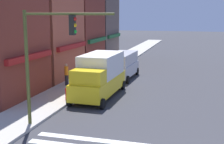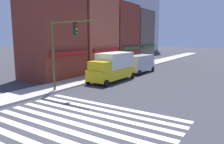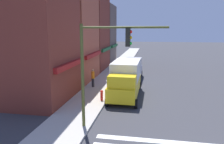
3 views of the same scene
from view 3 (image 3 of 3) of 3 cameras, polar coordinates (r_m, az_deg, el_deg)
name	(u,v)px [view 3 (image 3 of 3)]	position (r m, az deg, el deg)	size (l,w,h in m)	color
storefront_row	(79,33)	(27.79, -8.62, 10.07)	(27.73, 5.30, 11.67)	maroon
traffic_signal	(101,59)	(11.96, -2.81, 3.41)	(0.32, 4.72, 6.04)	#474C1E
box_truck_yellow	(126,79)	(18.79, 3.57, -1.73)	(6.24, 2.42, 3.04)	yellow
van_silver	(132,69)	(25.44, 5.29, 0.91)	(5.05, 2.22, 2.34)	#B7B7BC
pedestrian_grey_coat	(120,64)	(29.68, 2.14, 1.98)	(0.32, 0.32, 1.77)	#23232D
pedestrian_orange_vest	(93,78)	(21.57, -5.01, -1.49)	(0.32, 0.32, 1.77)	#23232D
fire_hydrant	(102,95)	(17.53, -2.72, -5.95)	(0.24, 0.24, 0.84)	red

